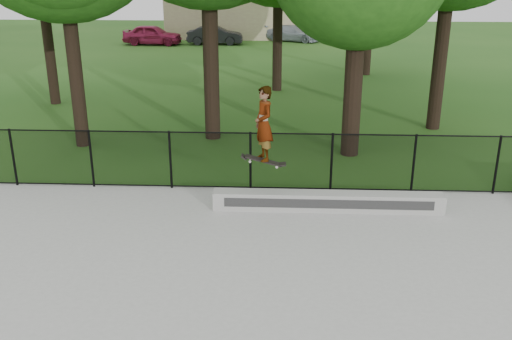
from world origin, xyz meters
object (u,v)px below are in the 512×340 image
object	(u,v)px
grind_ledge	(328,201)
car_a	(152,35)
car_b	(215,35)
car_c	(293,33)
skater_airborne	(264,125)

from	to	relation	value
grind_ledge	car_a	xyz separation A→B (m)	(-10.18, 27.82, 0.41)
car_a	car_b	distance (m)	4.33
grind_ledge	car_c	world-z (taller)	car_c
car_c	skater_airborne	bearing A→B (deg)	-158.47
grind_ledge	car_b	world-z (taller)	car_b
car_a	skater_airborne	bearing A→B (deg)	-158.13
car_a	car_b	world-z (taller)	car_a
grind_ledge	car_a	distance (m)	29.63
car_b	skater_airborne	distance (m)	28.56
car_b	car_a	bearing A→B (deg)	94.16
car_a	skater_airborne	world-z (taller)	skater_airborne
car_b	car_c	bearing A→B (deg)	-71.01
grind_ledge	car_c	size ratio (longest dim) A/B	1.45
skater_airborne	car_a	bearing A→B (deg)	107.36
grind_ledge	skater_airborne	size ratio (longest dim) A/B	2.83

